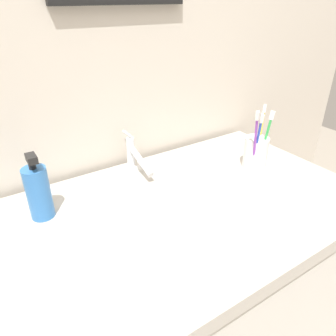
# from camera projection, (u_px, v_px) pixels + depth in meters

# --- Properties ---
(tiled_wall_back) EXTENTS (2.13, 0.04, 2.40)m
(tiled_wall_back) POSITION_uv_depth(u_px,v_px,m) (119.00, 51.00, 0.88)
(tiled_wall_back) COLOR beige
(tiled_wall_back) RESTS_ON ground
(vanity_counter) EXTENTS (0.93, 0.57, 0.87)m
(vanity_counter) POSITION_uv_depth(u_px,v_px,m) (182.00, 318.00, 1.01)
(vanity_counter) COLOR silver
(vanity_counter) RESTS_ON ground
(sink_basin) EXTENTS (0.45, 0.45, 0.11)m
(sink_basin) POSITION_uv_depth(u_px,v_px,m) (174.00, 215.00, 0.82)
(sink_basin) COLOR white
(sink_basin) RESTS_ON vanity_counter
(faucet) EXTENTS (0.02, 0.16, 0.11)m
(faucet) POSITION_uv_depth(u_px,v_px,m) (134.00, 155.00, 0.93)
(faucet) COLOR silver
(faucet) RESTS_ON sink_basin
(toothbrush_cup) EXTENTS (0.07, 0.07, 0.10)m
(toothbrush_cup) POSITION_uv_depth(u_px,v_px,m) (255.00, 153.00, 0.95)
(toothbrush_cup) COLOR white
(toothbrush_cup) RESTS_ON vanity_counter
(toothbrush_blue) EXTENTS (0.04, 0.05, 0.18)m
(toothbrush_blue) POSITION_uv_depth(u_px,v_px,m) (258.00, 139.00, 0.90)
(toothbrush_blue) COLOR blue
(toothbrush_blue) RESTS_ON toothbrush_cup
(toothbrush_green) EXTENTS (0.02, 0.03, 0.18)m
(toothbrush_green) POSITION_uv_depth(u_px,v_px,m) (266.00, 136.00, 0.92)
(toothbrush_green) COLOR green
(toothbrush_green) RESTS_ON toothbrush_cup
(toothbrush_yellow) EXTENTS (0.05, 0.03, 0.18)m
(toothbrush_yellow) POSITION_uv_depth(u_px,v_px,m) (261.00, 131.00, 0.95)
(toothbrush_yellow) COLOR yellow
(toothbrush_yellow) RESTS_ON toothbrush_cup
(toothbrush_purple) EXTENTS (0.05, 0.03, 0.19)m
(toothbrush_purple) POSITION_uv_depth(u_px,v_px,m) (255.00, 138.00, 0.89)
(toothbrush_purple) COLOR purple
(toothbrush_purple) RESTS_ON toothbrush_cup
(soap_dispenser) EXTENTS (0.05, 0.06, 0.17)m
(soap_dispenser) POSITION_uv_depth(u_px,v_px,m) (38.00, 192.00, 0.73)
(soap_dispenser) COLOR #3372BF
(soap_dispenser) RESTS_ON vanity_counter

